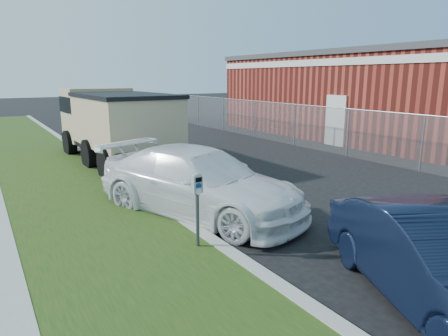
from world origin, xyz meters
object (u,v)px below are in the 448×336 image
white_wagon (196,181)px  dump_truck (114,121)px  parking_meter (197,194)px  navy_sedan (437,261)px

white_wagon → dump_truck: (0.17, 6.48, 0.71)m
parking_meter → navy_sedan: bearing=-60.0°
parking_meter → navy_sedan: parking_meter is taller
parking_meter → navy_sedan: 3.62m
white_wagon → navy_sedan: 5.01m
parking_meter → white_wagon: (0.96, 1.86, -0.33)m
navy_sedan → dump_truck: bearing=117.8°
dump_truck → white_wagon: bearing=-93.4°
navy_sedan → dump_truck: 11.46m
dump_truck → navy_sedan: bearing=-88.2°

